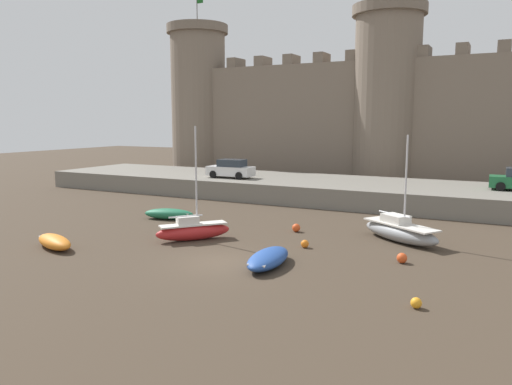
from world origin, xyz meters
TOP-DOWN VIEW (x-y plane):
  - ground_plane at (0.00, 0.00)m, footprint 160.00×160.00m
  - quay_road at (0.00, 20.28)m, footprint 57.22×10.00m
  - castle at (-0.00, 32.03)m, footprint 52.48×7.26m
  - rowboat_near_channel_left at (-8.44, 7.11)m, footprint 3.58×2.02m
  - sailboat_midflat_centre at (-3.69, 2.99)m, footprint 3.42×3.85m
  - sailboat_midflat_right at (6.51, 7.88)m, footprint 5.10×4.09m
  - rowboat_foreground_left at (2.17, 0.40)m, footprint 1.85×3.83m
  - rowboat_midflat_left at (-8.99, -1.81)m, footprint 3.40×2.19m
  - mooring_buoy_near_shore at (0.58, 7.49)m, footprint 0.49×0.49m
  - mooring_buoy_off_centre at (2.42, 4.24)m, footprint 0.41×0.41m
  - mooring_buoy_mid_mud at (9.03, -1.82)m, footprint 0.39×0.39m
  - mooring_buoy_near_channel at (7.46, 3.68)m, footprint 0.48×0.48m
  - car_quay_west at (-10.17, 18.32)m, footprint 4.15×1.98m

SIDE VIEW (x-z plane):
  - ground_plane at x=0.00m, z-range 0.00..0.00m
  - mooring_buoy_mid_mud at x=9.03m, z-range 0.00..0.39m
  - mooring_buoy_off_centre at x=2.42m, z-range 0.00..0.41m
  - mooring_buoy_near_channel at x=7.46m, z-range 0.00..0.48m
  - mooring_buoy_near_shore at x=0.58m, z-range 0.00..0.49m
  - rowboat_midflat_left at x=-8.99m, z-range 0.02..0.72m
  - rowboat_foreground_left at x=2.17m, z-range 0.02..0.73m
  - rowboat_near_channel_left at x=-8.44m, z-range 0.02..0.74m
  - sailboat_midflat_centre at x=-3.69m, z-range -2.55..3.69m
  - sailboat_midflat_right at x=6.51m, z-range -2.32..3.48m
  - quay_road at x=0.00m, z-range 0.00..1.55m
  - car_quay_west at x=-10.17m, z-range 1.52..3.14m
  - castle at x=0.00m, z-range -2.47..18.27m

